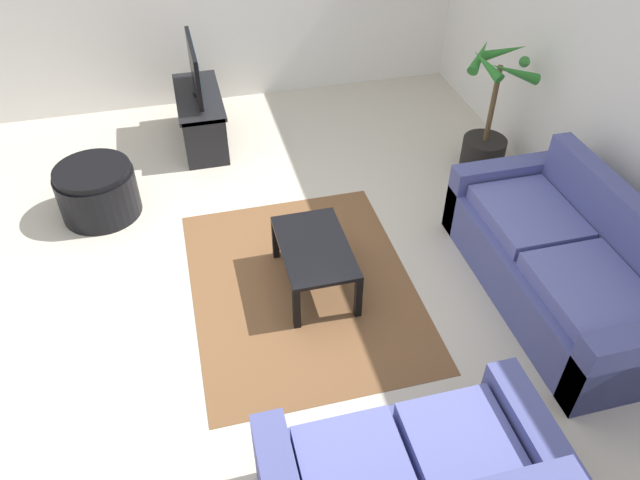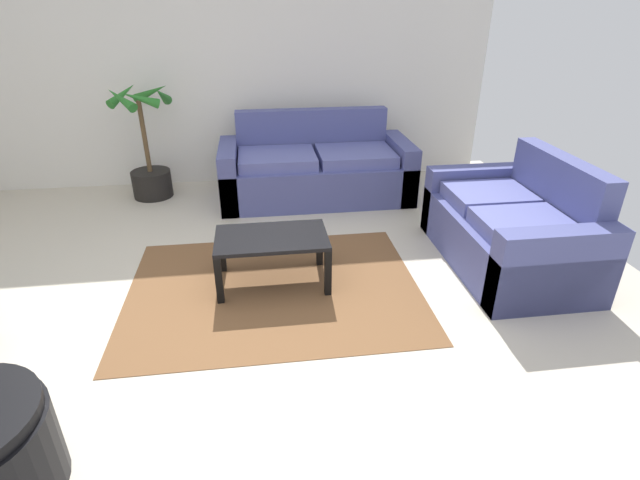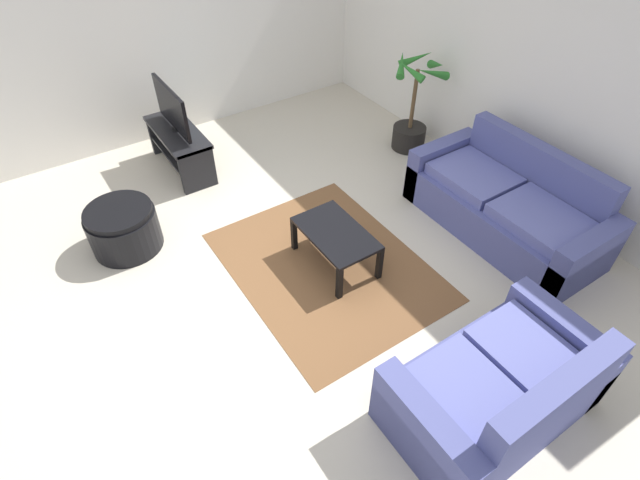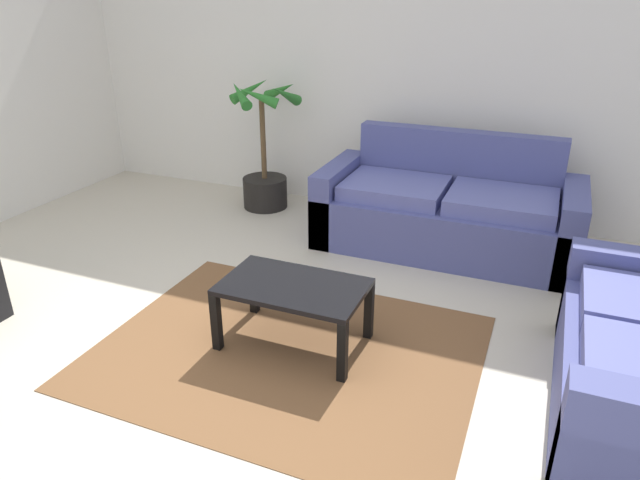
# 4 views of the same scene
# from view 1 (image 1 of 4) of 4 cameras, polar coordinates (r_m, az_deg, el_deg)

# --- Properties ---
(ground_plane) EXTENTS (6.60, 6.60, 0.00)m
(ground_plane) POSITION_cam_1_polar(r_m,az_deg,el_deg) (4.95, -7.41, -2.57)
(ground_plane) COLOR beige
(wall_back) EXTENTS (6.00, 0.06, 2.70)m
(wall_back) POSITION_cam_1_polar(r_m,az_deg,el_deg) (5.28, 26.32, 14.08)
(wall_back) COLOR silver
(wall_back) RESTS_ON ground
(couch_main) EXTENTS (2.04, 0.90, 0.90)m
(couch_main) POSITION_cam_1_polar(r_m,az_deg,el_deg) (4.83, 21.85, -2.26)
(couch_main) COLOR #4C518C
(couch_main) RESTS_ON ground
(tv_stand) EXTENTS (1.10, 0.45, 0.52)m
(tv_stand) POSITION_cam_1_polar(r_m,az_deg,el_deg) (6.45, -11.25, 11.83)
(tv_stand) COLOR black
(tv_stand) RESTS_ON ground
(tv) EXTENTS (0.89, 0.10, 0.54)m
(tv) POSITION_cam_1_polar(r_m,az_deg,el_deg) (6.24, -11.78, 15.59)
(tv) COLOR black
(tv) RESTS_ON tv_stand
(coffee_table) EXTENTS (0.84, 0.51, 0.40)m
(coffee_table) POSITION_cam_1_polar(r_m,az_deg,el_deg) (4.54, -0.53, -1.10)
(coffee_table) COLOR black
(coffee_table) RESTS_ON ground
(area_rug) EXTENTS (2.20, 1.70, 0.01)m
(area_rug) POSITION_cam_1_polar(r_m,az_deg,el_deg) (4.75, -1.67, -4.34)
(area_rug) COLOR brown
(area_rug) RESTS_ON ground
(potted_palm) EXTENTS (0.64, 0.66, 1.23)m
(potted_palm) POSITION_cam_1_polar(r_m,az_deg,el_deg) (6.09, 15.62, 10.16)
(potted_palm) COLOR black
(potted_palm) RESTS_ON ground
(ottoman) EXTENTS (0.69, 0.69, 0.47)m
(ottoman) POSITION_cam_1_polar(r_m,az_deg,el_deg) (5.68, -20.27, 4.35)
(ottoman) COLOR black
(ottoman) RESTS_ON ground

